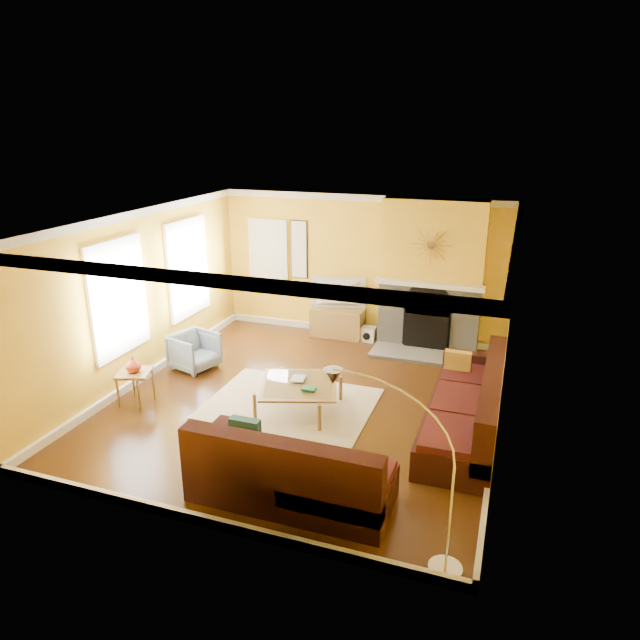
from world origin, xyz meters
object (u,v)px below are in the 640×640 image
at_px(coffee_table, 299,397).
at_px(arc_lamp, 395,475).
at_px(sectional_sofa, 370,407).
at_px(media_console, 338,323).
at_px(armchair, 194,351).
at_px(side_table, 136,387).

height_order(coffee_table, arc_lamp, arc_lamp).
bearing_deg(sectional_sofa, media_console, 114.16).
bearing_deg(media_console, armchair, -128.34).
relative_size(media_console, arc_lamp, 0.54).
distance_m(armchair, side_table, 1.38).
bearing_deg(sectional_sofa, coffee_table, 160.81).
bearing_deg(arc_lamp, armchair, 141.41).
relative_size(sectional_sofa, media_console, 3.96).
xyz_separation_m(sectional_sofa, arc_lamp, (0.76, -2.09, 0.49)).
relative_size(armchair, side_table, 1.38).
xyz_separation_m(sectional_sofa, side_table, (-3.51, -0.19, -0.20)).
bearing_deg(media_console, coffee_table, -82.59).
bearing_deg(side_table, media_console, 61.75).
xyz_separation_m(side_table, arc_lamp, (4.27, -1.90, 0.69)).
xyz_separation_m(coffee_table, media_console, (-0.40, 3.05, 0.07)).
distance_m(coffee_table, side_table, 2.43).
bearing_deg(sectional_sofa, side_table, -176.96).
xyz_separation_m(media_console, armchair, (-1.79, -2.27, 0.04)).
relative_size(media_console, side_table, 2.02).
distance_m(side_table, arc_lamp, 4.72).
relative_size(armchair, arc_lamp, 0.37).
relative_size(coffee_table, side_table, 2.13).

